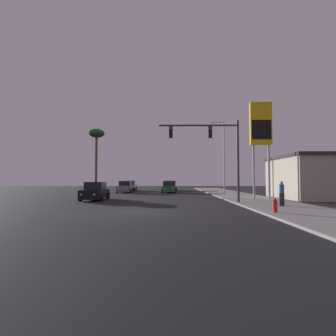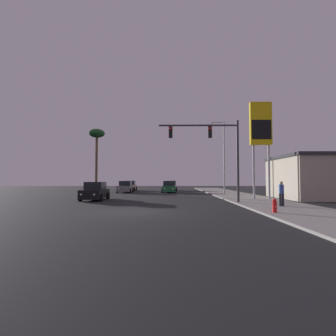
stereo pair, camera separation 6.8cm
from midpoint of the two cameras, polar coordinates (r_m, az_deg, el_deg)
ground_plane at (r=15.71m, az=-6.93°, el=-9.47°), size 120.00×120.00×0.00m
sidewalk_right at (r=26.61m, az=16.97°, el=-6.37°), size 5.00×60.00×0.12m
building_gas_station at (r=30.82m, az=31.78°, el=-1.66°), size 10.30×8.30×4.30m
car_black at (r=25.23m, az=-15.66°, el=-5.01°), size 2.04×4.33×1.68m
car_green at (r=37.82m, az=0.10°, el=-4.23°), size 2.04×4.32×1.68m
car_silver at (r=44.17m, az=0.55°, el=-3.97°), size 2.04×4.33×1.68m
car_tan at (r=44.90m, az=-8.37°, el=-3.92°), size 2.04×4.31×1.68m
car_grey at (r=38.80m, az=-9.33°, el=-4.15°), size 2.04×4.31×1.68m
traffic_light_mast at (r=21.21m, az=10.24°, el=5.03°), size 6.36×0.36×6.50m
street_lamp at (r=32.93m, az=11.81°, el=3.15°), size 1.74×0.24×9.00m
gas_station_sign at (r=26.11m, az=19.48°, el=8.03°), size 2.00×0.42×9.00m
fire_hydrant at (r=15.47m, az=22.16°, el=-7.60°), size 0.24×0.34×0.76m
pedestrian_on_sidewalk at (r=19.26m, az=23.41°, el=-4.90°), size 0.34×0.32×1.67m
palm_tree_mid at (r=41.54m, az=-15.35°, el=6.51°), size 2.40×2.40×9.59m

